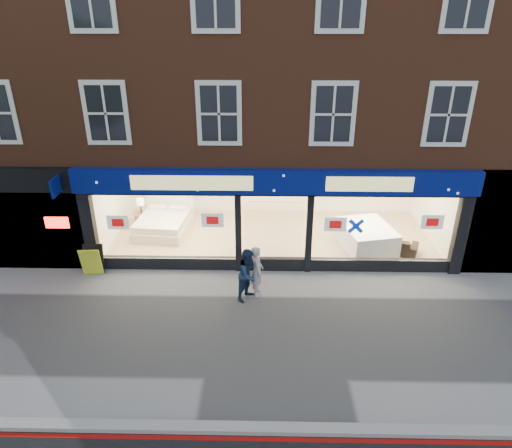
{
  "coord_description": "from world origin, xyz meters",
  "views": [
    {
      "loc": [
        -0.28,
        -9.09,
        7.3
      ],
      "look_at": [
        -0.51,
        2.5,
        1.82
      ],
      "focal_mm": 32.0,
      "sensor_mm": 36.0,
      "label": 1
    }
  ],
  "objects_px": {
    "sofa": "(389,243)",
    "mattress_stack": "(366,237)",
    "pedestrian_blue": "(249,274)",
    "pedestrian_grey": "(257,271)",
    "display_bed": "(164,222)",
    "a_board": "(92,260)"
  },
  "relations": [
    {
      "from": "sofa",
      "to": "mattress_stack",
      "type": "bearing_deg",
      "value": 7.71
    },
    {
      "from": "sofa",
      "to": "pedestrian_blue",
      "type": "height_order",
      "value": "pedestrian_blue"
    },
    {
      "from": "mattress_stack",
      "to": "pedestrian_grey",
      "type": "distance_m",
      "value": 4.5
    },
    {
      "from": "pedestrian_blue",
      "to": "sofa",
      "type": "bearing_deg",
      "value": -23.62
    },
    {
      "from": "sofa",
      "to": "pedestrian_grey",
      "type": "height_order",
      "value": "pedestrian_grey"
    },
    {
      "from": "display_bed",
      "to": "pedestrian_blue",
      "type": "xyz_separation_m",
      "value": [
        3.15,
        -3.97,
        0.32
      ]
    },
    {
      "from": "display_bed",
      "to": "mattress_stack",
      "type": "distance_m",
      "value": 7.03
    },
    {
      "from": "mattress_stack",
      "to": "pedestrian_blue",
      "type": "height_order",
      "value": "pedestrian_blue"
    },
    {
      "from": "display_bed",
      "to": "mattress_stack",
      "type": "bearing_deg",
      "value": -3.01
    },
    {
      "from": "pedestrian_blue",
      "to": "pedestrian_grey",
      "type": "bearing_deg",
      "value": -15.25
    },
    {
      "from": "display_bed",
      "to": "pedestrian_blue",
      "type": "relative_size",
      "value": 1.5
    },
    {
      "from": "a_board",
      "to": "pedestrian_blue",
      "type": "relative_size",
      "value": 0.62
    },
    {
      "from": "display_bed",
      "to": "a_board",
      "type": "bearing_deg",
      "value": -113.62
    },
    {
      "from": "mattress_stack",
      "to": "pedestrian_grey",
      "type": "bearing_deg",
      "value": -142.77
    },
    {
      "from": "display_bed",
      "to": "pedestrian_grey",
      "type": "bearing_deg",
      "value": -42.54
    },
    {
      "from": "sofa",
      "to": "pedestrian_blue",
      "type": "distance_m",
      "value": 5.26
    },
    {
      "from": "display_bed",
      "to": "pedestrian_grey",
      "type": "xyz_separation_m",
      "value": [
        3.38,
        -3.79,
        0.31
      ]
    },
    {
      "from": "mattress_stack",
      "to": "pedestrian_grey",
      "type": "height_order",
      "value": "pedestrian_grey"
    },
    {
      "from": "mattress_stack",
      "to": "sofa",
      "type": "height_order",
      "value": "mattress_stack"
    },
    {
      "from": "mattress_stack",
      "to": "pedestrian_grey",
      "type": "relative_size",
      "value": 1.47
    },
    {
      "from": "a_board",
      "to": "pedestrian_grey",
      "type": "xyz_separation_m",
      "value": [
        4.96,
        -0.97,
        0.28
      ]
    },
    {
      "from": "mattress_stack",
      "to": "display_bed",
      "type": "bearing_deg",
      "value": 171.23
    }
  ]
}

